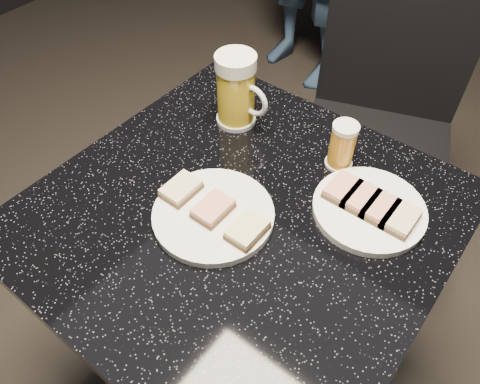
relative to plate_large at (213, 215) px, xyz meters
name	(u,v)px	position (x,y,z in m)	size (l,w,h in m)	color
floor	(240,371)	(0.03, 0.04, -0.76)	(6.00, 6.00, 0.00)	black
plate_large	(213,215)	(0.00, 0.00, 0.00)	(0.22, 0.22, 0.01)	white
plate_small	(369,209)	(0.21, 0.18, 0.00)	(0.20, 0.20, 0.01)	white
table	(240,281)	(0.03, 0.04, -0.25)	(0.70, 0.70, 0.75)	black
beer_mug	(237,90)	(-0.13, 0.24, 0.07)	(0.12, 0.09, 0.16)	silver
beer_tumbler	(342,146)	(0.11, 0.25, 0.04)	(0.05, 0.05, 0.10)	silver
chair	(379,123)	(0.02, 0.73, -0.26)	(0.54, 0.54, 0.88)	black
canapes_on_plate_large	(213,209)	(0.00, 0.00, 0.02)	(0.20, 0.07, 0.02)	#4C3521
canapes_on_plate_small	(371,203)	(0.21, 0.18, 0.02)	(0.16, 0.07, 0.02)	#4C3521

